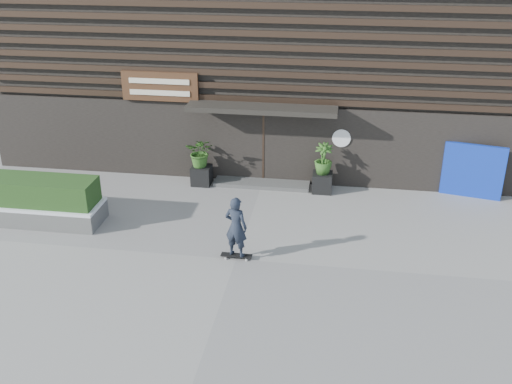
% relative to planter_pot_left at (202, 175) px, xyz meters
% --- Properties ---
extents(ground, '(80.00, 80.00, 0.00)m').
position_rel_planter_pot_left_xyz_m(ground, '(1.90, -4.40, -0.30)').
color(ground, gray).
rests_on(ground, ground).
extents(entrance_step, '(3.00, 0.80, 0.12)m').
position_rel_planter_pot_left_xyz_m(entrance_step, '(1.90, 0.20, -0.24)').
color(entrance_step, '#444442').
rests_on(entrance_step, ground).
extents(planter_pot_left, '(0.60, 0.60, 0.60)m').
position_rel_planter_pot_left_xyz_m(planter_pot_left, '(0.00, 0.00, 0.00)').
color(planter_pot_left, black).
rests_on(planter_pot_left, ground).
extents(bamboo_left, '(0.86, 0.75, 0.96)m').
position_rel_planter_pot_left_xyz_m(bamboo_left, '(0.00, 0.00, 0.78)').
color(bamboo_left, '#2D591E').
rests_on(bamboo_left, planter_pot_left).
extents(planter_pot_right, '(0.60, 0.60, 0.60)m').
position_rel_planter_pot_left_xyz_m(planter_pot_right, '(3.80, 0.00, 0.00)').
color(planter_pot_right, black).
rests_on(planter_pot_right, ground).
extents(bamboo_right, '(0.54, 0.54, 0.96)m').
position_rel_planter_pot_left_xyz_m(bamboo_right, '(3.80, 0.00, 0.78)').
color(bamboo_right, '#2D591E').
rests_on(bamboo_right, planter_pot_right).
extents(raised_bed, '(3.50, 1.20, 0.50)m').
position_rel_planter_pot_left_xyz_m(raised_bed, '(-3.86, -3.15, -0.05)').
color(raised_bed, '#4C4C4A').
rests_on(raised_bed, ground).
extents(snow_layer, '(3.50, 1.20, 0.08)m').
position_rel_planter_pot_left_xyz_m(snow_layer, '(-3.86, -3.15, 0.24)').
color(snow_layer, white).
rests_on(snow_layer, raised_bed).
extents(hedge, '(3.30, 1.00, 0.70)m').
position_rel_planter_pot_left_xyz_m(hedge, '(-3.86, -3.15, 0.63)').
color(hedge, '#1D3B15').
rests_on(hedge, snow_layer).
extents(blue_tarp, '(1.76, 0.48, 1.66)m').
position_rel_planter_pot_left_xyz_m(blue_tarp, '(8.25, 0.30, 0.53)').
color(blue_tarp, '#0C27A0').
rests_on(blue_tarp, ground).
extents(building, '(18.00, 11.00, 8.00)m').
position_rel_planter_pot_left_xyz_m(building, '(1.90, 5.56, 3.69)').
color(building, black).
rests_on(building, ground).
extents(skateboarder, '(0.78, 0.52, 1.67)m').
position_rel_planter_pot_left_xyz_m(skateboarder, '(1.90, -4.35, 0.57)').
color(skateboarder, black).
rests_on(skateboarder, ground).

